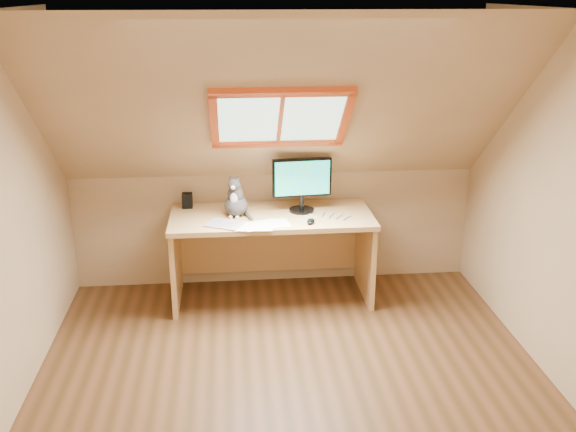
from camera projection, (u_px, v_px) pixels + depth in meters
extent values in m
plane|color=brown|center=(294.00, 391.00, 4.23)|extent=(3.50, 3.50, 0.00)
cube|color=tan|center=(348.00, 395.00, 2.19)|extent=(3.50, 0.02, 2.40)
cube|color=tan|center=(574.00, 212.00, 3.99)|extent=(0.02, 3.50, 2.40)
cube|color=tan|center=(274.00, 228.00, 5.71)|extent=(3.50, 0.02, 1.00)
cube|color=silver|center=(315.00, 17.00, 2.70)|extent=(3.50, 1.95, 0.02)
cube|color=tan|center=(281.00, 109.00, 4.58)|extent=(3.50, 1.56, 1.41)
cube|color=#B2E0CC|center=(280.00, 117.00, 4.68)|extent=(0.90, 0.53, 0.48)
cube|color=#C53C12|center=(280.00, 117.00, 4.68)|extent=(1.02, 0.64, 0.59)
cube|color=tan|center=(271.00, 217.00, 5.28)|extent=(1.66, 0.73, 0.04)
cube|color=tan|center=(176.00, 263.00, 5.33)|extent=(0.04, 0.65, 0.72)
cube|color=tan|center=(365.00, 256.00, 5.48)|extent=(0.04, 0.65, 0.72)
cube|color=tan|center=(269.00, 244.00, 5.72)|extent=(1.56, 0.03, 0.50)
cylinder|color=black|center=(302.00, 210.00, 5.35)|extent=(0.21, 0.21, 0.02)
cylinder|color=black|center=(302.00, 203.00, 5.33)|extent=(0.03, 0.03, 0.11)
cube|color=black|center=(302.00, 177.00, 5.26)|extent=(0.49, 0.08, 0.32)
cube|color=#0482BC|center=(302.00, 178.00, 5.23)|extent=(0.45, 0.05, 0.28)
ellipsoid|color=#4A4441|center=(236.00, 205.00, 5.24)|extent=(0.24, 0.27, 0.17)
ellipsoid|color=#4A4441|center=(236.00, 195.00, 5.19)|extent=(0.15, 0.15, 0.18)
ellipsoid|color=silver|center=(234.00, 199.00, 5.15)|extent=(0.07, 0.05, 0.10)
ellipsoid|color=#4A4441|center=(234.00, 184.00, 5.12)|extent=(0.12, 0.11, 0.09)
sphere|color=silver|center=(233.00, 188.00, 5.09)|extent=(0.04, 0.04, 0.04)
cone|color=#4A4441|center=(231.00, 178.00, 5.13)|extent=(0.05, 0.06, 0.06)
cone|color=#4A4441|center=(238.00, 178.00, 5.12)|extent=(0.06, 0.05, 0.06)
cube|color=black|center=(187.00, 200.00, 5.42)|extent=(0.09, 0.09, 0.12)
cube|color=#B2B2B7|center=(225.00, 224.00, 5.03)|extent=(0.33, 0.30, 0.01)
ellipsoid|color=black|center=(311.00, 221.00, 5.07)|extent=(0.09, 0.12, 0.03)
cube|color=white|center=(265.00, 226.00, 5.02)|extent=(0.33, 0.27, 0.00)
cube|color=white|center=(265.00, 226.00, 5.02)|extent=(0.32, 0.24, 0.00)
cube|color=white|center=(265.00, 225.00, 5.02)|extent=(0.35, 0.30, 0.00)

